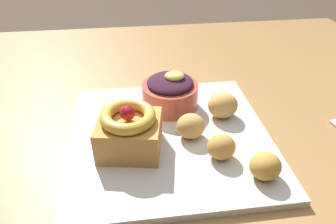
{
  "coord_description": "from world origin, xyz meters",
  "views": [
    {
      "loc": [
        -0.01,
        -0.47,
        1.05
      ],
      "look_at": [
        0.04,
        -0.06,
        0.77
      ],
      "focal_mm": 33.9,
      "sensor_mm": 36.0,
      "label": 1
    }
  ],
  "objects_px": {
    "berry_ramekin": "(170,92)",
    "fritter_front": "(221,147)",
    "fritter_extra": "(223,105)",
    "front_plate": "(170,137)",
    "cake_slice": "(129,131)",
    "fritter_middle": "(191,126)",
    "fritter_back": "(265,166)"
  },
  "relations": [
    {
      "from": "fritter_front",
      "to": "fritter_back",
      "type": "relative_size",
      "value": 0.98
    },
    {
      "from": "cake_slice",
      "to": "fritter_back",
      "type": "height_order",
      "value": "cake_slice"
    },
    {
      "from": "cake_slice",
      "to": "fritter_middle",
      "type": "bearing_deg",
      "value": 10.84
    },
    {
      "from": "front_plate",
      "to": "fritter_back",
      "type": "xyz_separation_m",
      "value": [
        0.11,
        -0.11,
        0.02
      ]
    },
    {
      "from": "cake_slice",
      "to": "fritter_front",
      "type": "relative_size",
      "value": 2.5
    },
    {
      "from": "front_plate",
      "to": "fritter_middle",
      "type": "bearing_deg",
      "value": -17.31
    },
    {
      "from": "fritter_middle",
      "to": "front_plate",
      "type": "bearing_deg",
      "value": 162.69
    },
    {
      "from": "front_plate",
      "to": "fritter_back",
      "type": "bearing_deg",
      "value": -43.59
    },
    {
      "from": "cake_slice",
      "to": "berry_ramekin",
      "type": "relative_size",
      "value": 1.04
    },
    {
      "from": "front_plate",
      "to": "fritter_extra",
      "type": "relative_size",
      "value": 6.24
    },
    {
      "from": "berry_ramekin",
      "to": "fritter_back",
      "type": "distance_m",
      "value": 0.21
    },
    {
      "from": "berry_ramekin",
      "to": "front_plate",
      "type": "bearing_deg",
      "value": -98.3
    },
    {
      "from": "berry_ramekin",
      "to": "fritter_back",
      "type": "bearing_deg",
      "value": -61.87
    },
    {
      "from": "fritter_extra",
      "to": "front_plate",
      "type": "bearing_deg",
      "value": -158.14
    },
    {
      "from": "berry_ramekin",
      "to": "fritter_extra",
      "type": "xyz_separation_m",
      "value": [
        0.08,
        -0.04,
        -0.01
      ]
    },
    {
      "from": "front_plate",
      "to": "fritter_middle",
      "type": "distance_m",
      "value": 0.04
    },
    {
      "from": "berry_ramekin",
      "to": "fritter_extra",
      "type": "distance_m",
      "value": 0.09
    },
    {
      "from": "cake_slice",
      "to": "fritter_extra",
      "type": "relative_size",
      "value": 2.04
    },
    {
      "from": "cake_slice",
      "to": "front_plate",
      "type": "bearing_deg",
      "value": 23.9
    },
    {
      "from": "front_plate",
      "to": "cake_slice",
      "type": "distance_m",
      "value": 0.08
    },
    {
      "from": "berry_ramekin",
      "to": "fritter_front",
      "type": "xyz_separation_m",
      "value": [
        0.05,
        -0.14,
        -0.01
      ]
    },
    {
      "from": "berry_ramekin",
      "to": "fritter_middle",
      "type": "xyz_separation_m",
      "value": [
        0.02,
        -0.09,
        -0.01
      ]
    },
    {
      "from": "front_plate",
      "to": "cake_slice",
      "type": "relative_size",
      "value": 3.07
    },
    {
      "from": "cake_slice",
      "to": "fritter_front",
      "type": "bearing_deg",
      "value": -15.05
    },
    {
      "from": "cake_slice",
      "to": "berry_ramekin",
      "type": "bearing_deg",
      "value": 55.66
    },
    {
      "from": "fritter_middle",
      "to": "fritter_front",
      "type": "bearing_deg",
      "value": -57.02
    },
    {
      "from": "berry_ramekin",
      "to": "fritter_middle",
      "type": "relative_size",
      "value": 2.24
    },
    {
      "from": "front_plate",
      "to": "fritter_back",
      "type": "relative_size",
      "value": 7.51
    },
    {
      "from": "fritter_front",
      "to": "fritter_middle",
      "type": "height_order",
      "value": "fritter_middle"
    },
    {
      "from": "front_plate",
      "to": "fritter_front",
      "type": "distance_m",
      "value": 0.09
    },
    {
      "from": "fritter_extra",
      "to": "cake_slice",
      "type": "bearing_deg",
      "value": -157.32
    },
    {
      "from": "fritter_front",
      "to": "fritter_back",
      "type": "bearing_deg",
      "value": -43.61
    }
  ]
}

